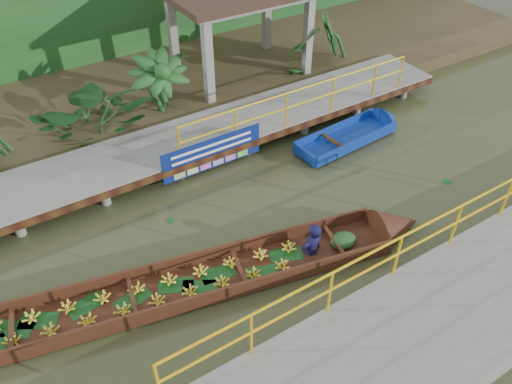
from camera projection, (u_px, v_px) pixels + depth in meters
ground at (270, 222)px, 11.65m from camera, size 80.00×80.00×0.00m
land_strip at (144, 86)px, 16.40m from camera, size 30.00×8.00×0.45m
far_dock at (201, 137)px, 13.59m from camera, size 16.00×2.06×1.66m
near_dock at (442, 322)px, 9.13m from camera, size 18.00×2.40×1.73m
pavilion at (239, 0)px, 15.21m from camera, size 4.40×3.00×3.00m
foliage_backdrop at (108, 9)px, 16.91m from camera, size 30.00×0.80×4.00m
vendor_boat at (197, 280)px, 10.04m from camera, size 10.84×3.29×2.03m
moored_blue_boat at (367, 129)px, 14.52m from camera, size 3.70×1.21×0.87m
blue_banner at (213, 153)px, 12.85m from camera, size 2.83×0.04×0.89m
tropical_plants at (155, 89)px, 14.14m from camera, size 14.25×1.25×1.57m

